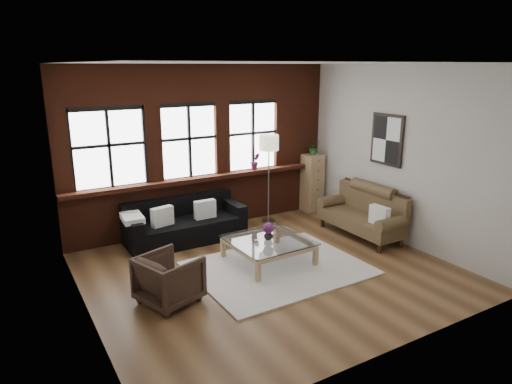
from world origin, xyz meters
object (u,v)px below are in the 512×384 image
dark_sofa (185,221)px  coffee_table (268,251)px  floor_lamp (269,176)px  armchair (169,279)px  vase (268,235)px  drawer_chest (312,183)px  vintage_settee (361,212)px

dark_sofa → coffee_table: dark_sofa is taller
dark_sofa → floor_lamp: size_ratio=1.10×
dark_sofa → armchair: (-1.06, -2.04, -0.05)m
vase → drawer_chest: (2.33, 1.90, 0.16)m
armchair → vase: size_ratio=4.66×
vintage_settee → coffee_table: size_ratio=1.48×
coffee_table → floor_lamp: bearing=58.0°
vase → drawer_chest: 3.01m
dark_sofa → armchair: bearing=-117.4°
vase → armchair: bearing=-166.8°
vase → floor_lamp: (1.08, 1.73, 0.51)m
vintage_settee → floor_lamp: floor_lamp is taller
vintage_settee → drawer_chest: size_ratio=1.42×
drawer_chest → armchair: bearing=-150.9°
coffee_table → armchair: bearing=-166.8°
armchair → floor_lamp: 3.72m
coffee_table → drawer_chest: size_ratio=0.96×
floor_lamp → coffee_table: bearing=-122.0°
dark_sofa → vase: dark_sofa is taller
floor_lamp → armchair: bearing=-143.8°
drawer_chest → floor_lamp: 1.31m
drawer_chest → floor_lamp: bearing=-172.2°
armchair → floor_lamp: (2.96, 2.17, 0.64)m
dark_sofa → drawer_chest: bearing=5.4°
vase → drawer_chest: bearing=39.2°
vintage_settee → vase: size_ratio=11.17×
vase → floor_lamp: 2.10m
drawer_chest → vintage_settee: bearing=-96.0°
vintage_settee → floor_lamp: bearing=123.5°
vase → floor_lamp: size_ratio=0.08×
armchair → floor_lamp: floor_lamp is taller
armchair → drawer_chest: bearing=-79.7°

